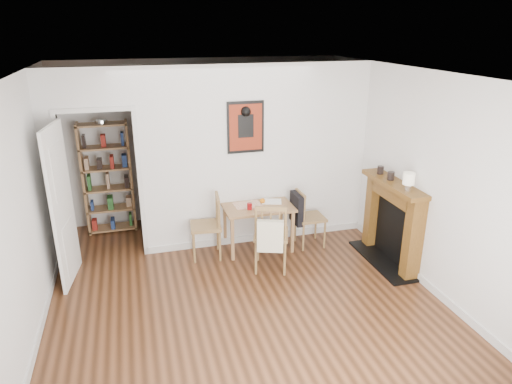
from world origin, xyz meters
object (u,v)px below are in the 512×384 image
object	(u,v)px
chair_left	(206,227)
bookshelf	(108,179)
orange_fruit	(263,201)
notebook	(272,201)
fireplace	(393,220)
chair_right	(309,217)
ceramic_jar_a	(391,176)
ceramic_jar_b	(380,170)
dining_table	(258,211)
chair_front	(271,235)
red_glass	(250,206)
mantel_lamp	(409,180)

from	to	relation	value
chair_left	bookshelf	bearing A→B (deg)	135.05
bookshelf	orange_fruit	xyz separation A→B (m)	(2.14, -1.17, -0.15)
notebook	fireplace	bearing A→B (deg)	-33.53
chair_right	ceramic_jar_a	size ratio (longest dim) A/B	7.76
ceramic_jar_b	notebook	bearing A→B (deg)	156.47
dining_table	chair_front	xyz separation A→B (m)	(0.00, -0.61, -0.10)
bookshelf	ceramic_jar_b	xyz separation A→B (m)	(3.64, -1.74, 0.36)
ceramic_jar_b	ceramic_jar_a	bearing A→B (deg)	-90.23
dining_table	red_glass	distance (m)	0.22
dining_table	chair_front	world-z (taller)	chair_front
fireplace	chair_right	bearing A→B (deg)	140.18
red_glass	chair_left	bearing A→B (deg)	175.18
fireplace	mantel_lamp	bearing A→B (deg)	-101.75
orange_fruit	ceramic_jar_a	distance (m)	1.80
ceramic_jar_a	chair_right	bearing A→B (deg)	141.55
chair_right	ceramic_jar_b	xyz separation A→B (m)	(0.85, -0.41, 0.77)
ceramic_jar_b	bookshelf	bearing A→B (deg)	154.45
chair_right	fireplace	xyz separation A→B (m)	(0.90, -0.75, 0.17)
fireplace	ceramic_jar_b	world-z (taller)	ceramic_jar_b
ceramic_jar_a	notebook	bearing A→B (deg)	147.74
dining_table	orange_fruit	size ratio (longest dim) A/B	12.68
chair_front	notebook	distance (m)	0.76
chair_front	ceramic_jar_b	bearing A→B (deg)	3.91
red_glass	ceramic_jar_b	world-z (taller)	ceramic_jar_b
mantel_lamp	ceramic_jar_a	size ratio (longest dim) A/B	2.07
mantel_lamp	ceramic_jar_a	bearing A→B (deg)	87.59
bookshelf	notebook	distance (m)	2.56
orange_fruit	mantel_lamp	size ratio (longest dim) A/B	0.34
chair_front	bookshelf	world-z (taller)	bookshelf
bookshelf	ceramic_jar_b	distance (m)	4.05
ceramic_jar_a	ceramic_jar_b	world-z (taller)	ceramic_jar_a
dining_table	ceramic_jar_a	xyz separation A→B (m)	(1.59, -0.77, 0.63)
dining_table	orange_fruit	bearing A→B (deg)	38.53
mantel_lamp	ceramic_jar_b	bearing A→B (deg)	88.44
orange_fruit	chair_left	bearing A→B (deg)	-172.25
mantel_lamp	ceramic_jar_a	world-z (taller)	mantel_lamp
fireplace	notebook	world-z (taller)	fireplace
ceramic_jar_a	dining_table	bearing A→B (deg)	154.16
orange_fruit	dining_table	bearing A→B (deg)	-141.47
notebook	red_glass	bearing A→B (deg)	-153.76
mantel_lamp	ceramic_jar_a	xyz separation A→B (m)	(0.02, 0.42, -0.09)
red_glass	notebook	world-z (taller)	red_glass
chair_left	fireplace	world-z (taller)	fireplace
dining_table	mantel_lamp	bearing A→B (deg)	-37.14
orange_fruit	red_glass	bearing A→B (deg)	-144.56
mantel_lamp	chair_left	bearing A→B (deg)	153.89
chair_front	mantel_lamp	distance (m)	1.86
chair_right	orange_fruit	world-z (taller)	chair_right
chair_left	ceramic_jar_b	xyz separation A→B (m)	(2.36, -0.46, 0.76)
orange_fruit	notebook	bearing A→B (deg)	7.39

